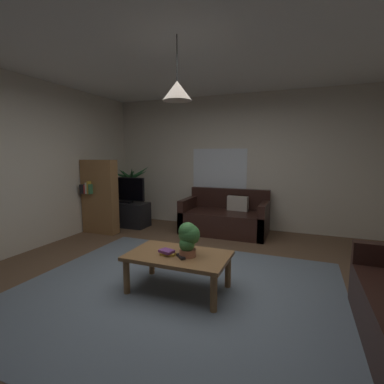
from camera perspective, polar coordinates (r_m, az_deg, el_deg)
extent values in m
cube|color=brown|center=(3.46, -1.92, -18.31)|extent=(5.42, 5.61, 0.02)
cube|color=slate|center=(3.29, -3.39, -19.49)|extent=(3.52, 3.09, 0.01)
cube|color=beige|center=(5.83, 9.24, 5.97)|extent=(5.54, 0.06, 2.69)
cube|color=beige|center=(4.90, -32.94, 4.54)|extent=(0.06, 5.61, 2.69)
cube|color=white|center=(3.33, -2.16, 28.59)|extent=(5.42, 5.61, 0.02)
cube|color=white|center=(5.90, 5.52, 3.69)|extent=(1.15, 0.01, 1.03)
cube|color=black|center=(5.46, 6.56, -6.11)|extent=(1.60, 0.86, 0.42)
cube|color=black|center=(5.73, 7.58, -1.29)|extent=(1.60, 0.12, 0.40)
cube|color=black|center=(5.67, -0.68, -4.41)|extent=(0.12, 0.86, 0.64)
cube|color=black|center=(5.30, 14.36, -5.51)|extent=(0.12, 0.86, 0.64)
cube|color=#B7AD9E|center=(5.52, 9.23, -2.29)|extent=(0.41, 0.16, 0.28)
cube|color=olive|center=(3.18, -2.79, -12.75)|extent=(1.11, 0.67, 0.04)
cylinder|color=olive|center=(3.26, -13.09, -16.34)|extent=(0.07, 0.07, 0.38)
cylinder|color=olive|center=(2.87, 4.41, -19.70)|extent=(0.07, 0.07, 0.38)
cylinder|color=olive|center=(3.69, -8.14, -13.32)|extent=(0.07, 0.07, 0.38)
cylinder|color=olive|center=(3.35, 7.28, -15.58)|extent=(0.07, 0.07, 0.38)
cube|color=gold|center=(3.14, -4.85, -12.35)|extent=(0.17, 0.11, 0.03)
cube|color=#72387F|center=(3.14, -5.15, -11.82)|extent=(0.18, 0.15, 0.03)
cube|color=black|center=(3.07, -2.30, -12.91)|extent=(0.15, 0.15, 0.02)
cylinder|color=#B77051|center=(3.09, -0.91, -12.13)|extent=(0.18, 0.18, 0.08)
sphere|color=#3D7F3D|center=(3.05, -1.05, -10.50)|extent=(0.17, 0.17, 0.17)
sphere|color=#3D7F3D|center=(3.05, -0.55, -8.63)|extent=(0.23, 0.23, 0.23)
sphere|color=#3D7F3D|center=(3.04, -0.90, -7.98)|extent=(0.20, 0.20, 0.20)
cube|color=black|center=(6.10, -12.94, -4.40)|extent=(0.90, 0.44, 0.50)
cube|color=black|center=(6.00, -13.20, 0.62)|extent=(0.86, 0.05, 0.48)
cube|color=black|center=(5.98, -13.34, 0.59)|extent=(0.82, 0.00, 0.44)
cube|color=black|center=(6.04, -13.12, -1.93)|extent=(0.24, 0.16, 0.04)
cylinder|color=brown|center=(6.58, -12.16, -4.40)|extent=(0.32, 0.32, 0.30)
cylinder|color=brown|center=(6.50, -12.28, -0.20)|extent=(0.05, 0.05, 0.67)
cone|color=#235B2D|center=(6.33, -10.82, 3.43)|extent=(0.47, 0.12, 0.26)
cone|color=#235B2D|center=(6.48, -10.52, 3.84)|extent=(0.38, 0.39, 0.37)
cone|color=#235B2D|center=(6.67, -12.07, 3.57)|extent=(0.23, 0.46, 0.30)
cone|color=#235B2D|center=(6.62, -13.26, 3.47)|extent=(0.41, 0.29, 0.27)
cone|color=#235B2D|center=(6.51, -14.01, 3.23)|extent=(0.42, 0.25, 0.23)
cone|color=#235B2D|center=(6.35, -13.50, 3.60)|extent=(0.17, 0.37, 0.32)
cone|color=#235B2D|center=(6.25, -12.07, 3.63)|extent=(0.35, 0.41, 0.37)
cube|color=olive|center=(5.65, -18.15, -0.93)|extent=(0.70, 0.22, 1.40)
cube|color=black|center=(5.72, -21.14, 0.62)|extent=(0.04, 0.16, 0.17)
cube|color=black|center=(5.69, -20.77, 0.61)|extent=(0.05, 0.16, 0.17)
cube|color=#B22D2D|center=(5.66, -20.45, 0.55)|extent=(0.03, 0.16, 0.17)
cube|color=beige|center=(5.63, -20.17, 0.76)|extent=(0.03, 0.16, 0.21)
cube|color=gold|center=(5.60, -19.89, 0.88)|extent=(0.03, 0.16, 0.24)
cube|color=#387247|center=(5.58, -19.60, 0.60)|extent=(0.03, 0.16, 0.18)
cylinder|color=black|center=(3.13, -3.06, 25.50)|extent=(0.01, 0.01, 0.44)
cone|color=beige|center=(3.05, -3.01, 19.77)|extent=(0.30, 0.30, 0.20)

